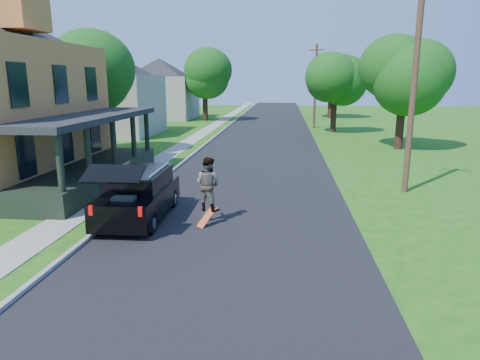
# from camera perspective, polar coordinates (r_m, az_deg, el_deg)

# --- Properties ---
(ground) EXTENTS (140.00, 140.00, 0.00)m
(ground) POSITION_cam_1_polar(r_m,az_deg,el_deg) (12.81, -1.64, -7.73)
(ground) COLOR #155C12
(ground) RESTS_ON ground
(street) EXTENTS (8.00, 120.00, 0.02)m
(street) POSITION_cam_1_polar(r_m,az_deg,el_deg) (32.23, 3.00, 4.97)
(street) COLOR black
(street) RESTS_ON ground
(curb) EXTENTS (0.15, 120.00, 0.12)m
(curb) POSITION_cam_1_polar(r_m,az_deg,el_deg) (32.68, -4.14, 5.07)
(curb) COLOR gray
(curb) RESTS_ON ground
(sidewalk) EXTENTS (1.30, 120.00, 0.03)m
(sidewalk) POSITION_cam_1_polar(r_m,az_deg,el_deg) (32.98, -6.80, 5.08)
(sidewalk) COLOR gray
(sidewalk) RESTS_ON ground
(front_walk) EXTENTS (6.50, 1.20, 0.03)m
(front_walk) POSITION_cam_1_polar(r_m,az_deg,el_deg) (21.51, -25.32, -0.39)
(front_walk) COLOR gray
(front_walk) RESTS_ON ground
(neighbor_house_mid) EXTENTS (12.78, 12.78, 8.30)m
(neighbor_house_mid) POSITION_cam_1_polar(r_m,az_deg,el_deg) (38.91, -17.33, 12.00)
(neighbor_house_mid) COLOR #A3A090
(neighbor_house_mid) RESTS_ON ground
(neighbor_house_far) EXTENTS (12.78, 12.78, 8.30)m
(neighbor_house_far) POSITION_cam_1_polar(r_m,az_deg,el_deg) (54.02, -10.60, 12.51)
(neighbor_house_far) COLOR #A3A090
(neighbor_house_far) RESTS_ON ground
(black_suv) EXTENTS (1.92, 4.75, 2.19)m
(black_suv) POSITION_cam_1_polar(r_m,az_deg,el_deg) (14.67, -13.38, -1.93)
(black_suv) COLOR black
(black_suv) RESTS_ON ground
(skateboarder) EXTENTS (1.06, 0.96, 1.77)m
(skateboarder) POSITION_cam_1_polar(r_m,az_deg,el_deg) (13.86, -4.30, -0.53)
(skateboarder) COLOR black
(skateboarder) RESTS_ON ground
(skateboard) EXTENTS (0.61, 0.70, 0.61)m
(skateboard) POSITION_cam_1_polar(r_m,az_deg,el_deg) (13.74, -4.42, -5.05)
(skateboard) COLOR #BB3410
(skateboard) RESTS_ON ground
(tree_left_mid) EXTENTS (6.47, 6.49, 8.89)m
(tree_left_mid) POSITION_cam_1_polar(r_m,az_deg,el_deg) (27.77, -19.84, 14.77)
(tree_left_mid) COLOR black
(tree_left_mid) RESTS_ON ground
(tree_left_far) EXTENTS (6.03, 5.78, 8.57)m
(tree_left_far) POSITION_cam_1_polar(r_m,az_deg,el_deg) (50.49, -4.78, 14.24)
(tree_left_far) COLOR black
(tree_left_far) RESTS_ON ground
(tree_right_near) EXTENTS (6.24, 6.45, 7.98)m
(tree_right_near) POSITION_cam_1_polar(r_m,az_deg,el_deg) (31.01, 21.05, 13.66)
(tree_right_near) COLOR black
(tree_right_near) RESTS_ON ground
(tree_right_mid) EXTENTS (5.49, 5.20, 7.23)m
(tree_right_mid) POSITION_cam_1_polar(r_m,az_deg,el_deg) (39.76, 12.54, 13.12)
(tree_right_mid) COLOR black
(tree_right_mid) RESTS_ON ground
(tree_right_far) EXTENTS (7.11, 7.32, 8.61)m
(tree_right_far) POSITION_cam_1_polar(r_m,az_deg,el_deg) (55.15, 12.13, 13.84)
(tree_right_far) COLOR black
(tree_right_far) RESTS_ON ground
(utility_pole_near) EXTENTS (1.52, 0.34, 8.67)m
(utility_pole_near) POSITION_cam_1_polar(r_m,az_deg,el_deg) (18.74, 22.20, 11.91)
(utility_pole_near) COLOR #452C20
(utility_pole_near) RESTS_ON ground
(utility_pole_far) EXTENTS (1.47, 0.26, 7.93)m
(utility_pole_far) POSITION_cam_1_polar(r_m,az_deg,el_deg) (42.79, 10.01, 12.30)
(utility_pole_far) COLOR #452C20
(utility_pole_far) RESTS_ON ground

